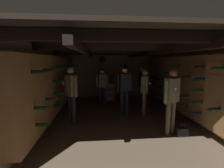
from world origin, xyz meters
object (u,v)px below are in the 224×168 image
display_bottle (111,79)px  person_guest_near_right (172,95)px  person_guest_far_right (143,83)px  person_host_center (125,86)px  person_guest_mid_left (71,89)px  person_guest_far_left (102,84)px  person_guest_rear_center (125,81)px  wine_crate_stack (109,92)px  handbag (182,132)px  person_guest_mid_right (145,88)px

display_bottle → person_guest_near_right: (1.24, -3.57, 0.01)m
display_bottle → person_guest_far_right: bearing=-41.3°
person_host_center → person_guest_near_right: size_ratio=0.99×
display_bottle → person_guest_far_right: (1.21, -1.06, -0.04)m
person_host_center → person_guest_mid_left: bearing=-160.3°
display_bottle → person_guest_far_left: (-0.45, -0.76, -0.09)m
display_bottle → person_guest_mid_left: 2.98m
person_guest_rear_center → person_guest_near_right: size_ratio=1.02×
person_guest_far_right → wine_crate_stack: bearing=143.1°
wine_crate_stack → handbag: bearing=-66.6°
person_guest_far_left → person_guest_rear_center: (0.91, -0.36, 0.13)m
wine_crate_stack → person_guest_near_right: size_ratio=0.52×
person_host_center → person_guest_far_left: 1.44m
person_guest_mid_left → handbag: size_ratio=4.97×
wine_crate_stack → person_host_center: (0.41, -1.93, 0.59)m
person_guest_mid_left → person_guest_rear_center: person_guest_rear_center is taller
person_guest_far_right → person_guest_mid_left: (-2.65, -1.55, 0.06)m
person_guest_far_right → person_guest_far_left: bearing=169.8°
display_bottle → person_guest_mid_right: (0.98, -2.10, -0.06)m
person_guest_far_left → person_guest_mid_right: bearing=-42.8°
person_guest_far_right → person_host_center: bearing=-134.9°
person_guest_far_left → person_guest_mid_left: person_guest_mid_left is taller
person_guest_near_right → person_guest_mid_left: bearing=160.3°
person_guest_rear_center → person_guest_mid_right: bearing=-61.3°
person_guest_rear_center → person_guest_far_right: bearing=4.8°
person_guest_mid_right → person_guest_rear_center: (-0.53, 0.97, 0.10)m
person_host_center → person_guest_far_left: size_ratio=1.09×
person_guest_far_right → person_guest_near_right: size_ratio=0.96×
person_guest_near_right → person_host_center: bearing=121.0°
person_guest_far_left → person_guest_far_right: person_guest_far_right is taller
person_host_center → person_guest_near_right: bearing=-59.0°
person_guest_mid_right → person_guest_rear_center: bearing=118.7°
display_bottle → person_guest_near_right: size_ratio=0.20×
person_host_center → person_guest_mid_right: size_ratio=1.06×
person_guest_far_left → person_guest_near_right: size_ratio=0.92×
person_host_center → person_guest_far_right: size_ratio=1.04×
display_bottle → person_guest_far_left: 0.89m
person_guest_rear_center → person_host_center: bearing=-100.8°
display_bottle → person_host_center: size_ratio=0.20×
person_guest_far_left → person_guest_rear_center: size_ratio=0.90×
wine_crate_stack → display_bottle: 0.60m
wine_crate_stack → display_bottle: (0.12, 0.06, 0.59)m
person_guest_far_right → person_guest_mid_right: person_guest_far_right is taller
person_guest_mid_left → person_guest_rear_center: size_ratio=0.99×
person_guest_near_right → handbag: size_ratio=4.95×
display_bottle → person_guest_mid_left: person_guest_mid_left is taller
person_guest_rear_center → handbag: person_guest_rear_center is taller
person_guest_mid_right → person_guest_far_left: bearing=137.2°
person_host_center → person_guest_far_right: bearing=45.1°
display_bottle → handbag: display_bottle is taller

